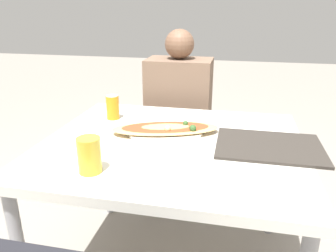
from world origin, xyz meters
name	(u,v)px	position (x,y,z in m)	size (l,w,h in m)	color
dining_table	(172,156)	(0.00, 0.00, 0.66)	(1.12, 0.98, 0.73)	silver
chair_far_seated	(181,122)	(-0.10, 0.82, 0.52)	(0.40, 0.40, 0.93)	black
person_seated	(178,104)	(-0.10, 0.71, 0.69)	(0.41, 0.29, 1.16)	#2D2D38
pizza_main	(166,130)	(-0.05, 0.09, 0.75)	(0.53, 0.34, 0.06)	white
soda_can	(113,107)	(-0.36, 0.24, 0.79)	(0.07, 0.07, 0.12)	orange
drink_glass	(89,155)	(-0.23, -0.33, 0.79)	(0.08, 0.08, 0.13)	gold
serving_tray	(269,146)	(0.41, 0.02, 0.73)	(0.43, 0.33, 0.01)	#332D28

